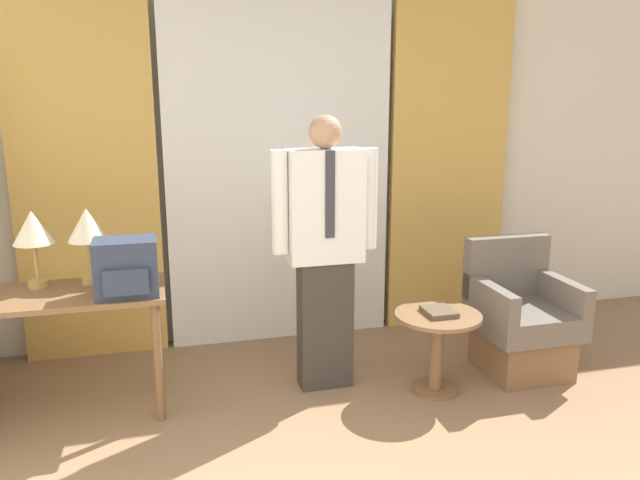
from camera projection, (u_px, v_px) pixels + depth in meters
wall_back at (276, 157)px, 4.59m from camera, size 10.00×0.06×2.70m
curtain_sheer_center at (280, 168)px, 4.49m from camera, size 1.63×0.06×2.58m
curtain_drape_left at (85, 173)px, 4.16m from camera, size 0.95×0.06×2.58m
curtain_drape_right at (449, 162)px, 4.81m from camera, size 0.95×0.06×2.58m
desk at (64, 312)px, 3.49m from camera, size 1.11×0.55×0.73m
table_lamp_left at (33, 231)px, 3.49m from camera, size 0.22×0.22×0.44m
table_lamp_right at (87, 228)px, 3.56m from camera, size 0.22×0.22×0.44m
backpack at (126, 268)px, 3.39m from camera, size 0.33×0.27×0.31m
person at (325, 245)px, 3.78m from camera, size 0.65×0.21×1.69m
armchair at (520, 323)px, 4.12m from camera, size 0.60×0.60×0.87m
side_table at (437, 339)px, 3.82m from camera, size 0.53×0.53×0.51m
book at (439, 312)px, 3.78m from camera, size 0.17×0.21×0.03m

